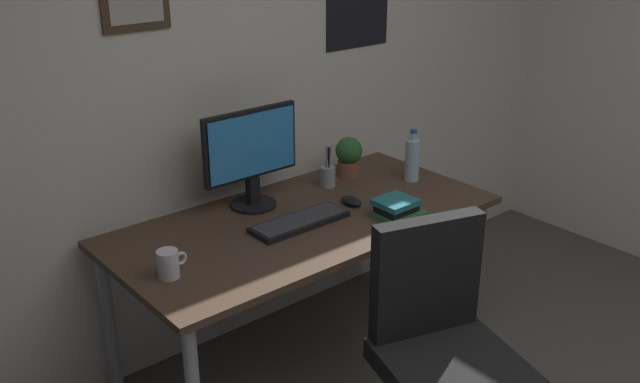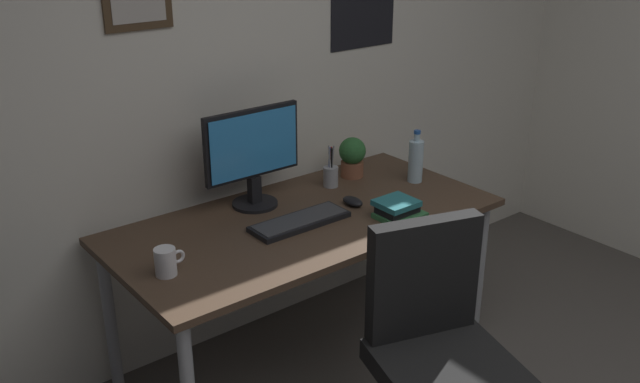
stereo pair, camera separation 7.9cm
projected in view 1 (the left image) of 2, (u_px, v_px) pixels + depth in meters
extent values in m
cube|color=silver|center=(248.00, 64.00, 3.12)|extent=(4.40, 0.08, 2.60)
cube|color=#4C3828|center=(305.00, 221.00, 2.97)|extent=(1.65, 0.80, 0.03)
cylinder|color=#9EA0A5|center=(476.00, 270.00, 3.32)|extent=(0.05, 0.05, 0.71)
cylinder|color=#9EA0A5|center=(110.00, 325.00, 2.89)|extent=(0.05, 0.05, 0.71)
cylinder|color=#9EA0A5|center=(376.00, 224.00, 3.80)|extent=(0.05, 0.05, 0.71)
cube|color=black|center=(451.00, 368.00, 2.45)|extent=(0.58, 0.58, 0.08)
cube|color=black|center=(426.00, 276.00, 2.52)|extent=(0.42, 0.19, 0.45)
cylinder|color=black|center=(253.00, 204.00, 3.07)|extent=(0.20, 0.20, 0.01)
cube|color=black|center=(253.00, 190.00, 3.04)|extent=(0.05, 0.04, 0.12)
cube|color=black|center=(250.00, 144.00, 2.97)|extent=(0.46, 0.02, 0.30)
cube|color=#338CD8|center=(253.00, 145.00, 2.95)|extent=(0.43, 0.00, 0.27)
cube|color=black|center=(300.00, 222.00, 2.89)|extent=(0.43, 0.15, 0.02)
cube|color=#38383A|center=(300.00, 219.00, 2.89)|extent=(0.41, 0.13, 0.00)
ellipsoid|color=black|center=(351.00, 201.00, 3.08)|extent=(0.06, 0.11, 0.04)
cylinder|color=silver|center=(412.00, 160.00, 3.32)|extent=(0.07, 0.07, 0.20)
cylinder|color=silver|center=(413.00, 136.00, 3.27)|extent=(0.03, 0.03, 0.04)
cylinder|color=#2659B2|center=(414.00, 131.00, 3.26)|extent=(0.03, 0.03, 0.01)
cylinder|color=white|center=(168.00, 264.00, 2.47)|extent=(0.08, 0.08, 0.10)
torus|color=white|center=(181.00, 258.00, 2.50)|extent=(0.05, 0.01, 0.05)
cylinder|color=brown|center=(349.00, 168.00, 3.40)|extent=(0.11, 0.11, 0.07)
sphere|color=#2D6B33|center=(349.00, 150.00, 3.36)|extent=(0.13, 0.13, 0.13)
ellipsoid|color=#287A38|center=(341.00, 150.00, 3.36)|extent=(0.07, 0.08, 0.02)
ellipsoid|color=#287A38|center=(350.00, 149.00, 3.40)|extent=(0.07, 0.08, 0.02)
ellipsoid|color=#287A38|center=(349.00, 153.00, 3.32)|extent=(0.08, 0.07, 0.02)
cylinder|color=#9EA0A5|center=(328.00, 177.00, 3.27)|extent=(0.07, 0.07, 0.09)
cylinder|color=#263FBF|center=(327.00, 161.00, 3.24)|extent=(0.01, 0.01, 0.13)
cylinder|color=red|center=(328.00, 160.00, 3.25)|extent=(0.01, 0.01, 0.13)
cylinder|color=black|center=(329.00, 161.00, 3.23)|extent=(0.01, 0.01, 0.13)
cylinder|color=#9EA0A5|center=(330.00, 159.00, 3.24)|extent=(0.01, 0.03, 0.14)
cylinder|color=#9EA0A5|center=(327.00, 160.00, 3.23)|extent=(0.01, 0.02, 0.14)
cube|color=#33723F|center=(399.00, 214.00, 2.96)|extent=(0.19, 0.15, 0.02)
cube|color=black|center=(397.00, 208.00, 2.96)|extent=(0.16, 0.12, 0.03)
cube|color=#26727A|center=(396.00, 202.00, 2.94)|extent=(0.16, 0.15, 0.02)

